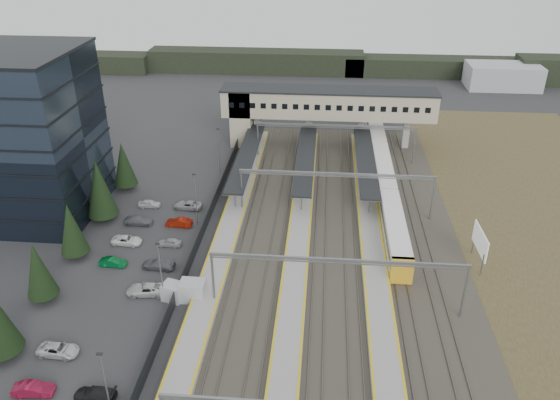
# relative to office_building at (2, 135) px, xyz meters

# --- Properties ---
(ground) EXTENTS (220.00, 220.00, 0.00)m
(ground) POSITION_rel_office_building_xyz_m (36.00, -12.00, -12.19)
(ground) COLOR #2B2B2D
(ground) RESTS_ON ground
(office_building) EXTENTS (24.30, 18.30, 24.30)m
(office_building) POSITION_rel_office_building_xyz_m (0.00, 0.00, 0.00)
(office_building) COLOR #2F3C4D
(office_building) RESTS_ON ground
(conifer_row) EXTENTS (4.42, 49.82, 9.50)m
(conifer_row) POSITION_rel_office_building_xyz_m (14.00, -15.86, -7.36)
(conifer_row) COLOR black
(conifer_row) RESTS_ON ground
(car_park) EXTENTS (10.61, 44.91, 1.29)m
(car_park) POSITION_rel_office_building_xyz_m (22.90, -17.92, -11.58)
(car_park) COLOR #ADADB2
(car_park) RESTS_ON ground
(lampposts) EXTENTS (0.50, 53.25, 8.07)m
(lampposts) POSITION_rel_office_building_xyz_m (28.00, -10.75, -7.86)
(lampposts) COLOR gray
(lampposts) RESTS_ON ground
(fence) EXTENTS (0.08, 90.00, 2.00)m
(fence) POSITION_rel_office_building_xyz_m (29.50, -7.00, -11.19)
(fence) COLOR #26282B
(fence) RESTS_ON ground
(relay_cabin_near) EXTENTS (2.99, 2.21, 2.46)m
(relay_cabin_near) POSITION_rel_office_building_xyz_m (31.34, -19.31, -10.96)
(relay_cabin_near) COLOR #A6A9AC
(relay_cabin_near) RESTS_ON ground
(relay_cabin_far) EXTENTS (2.76, 2.49, 2.13)m
(relay_cabin_far) POSITION_rel_office_building_xyz_m (28.99, -19.46, -11.13)
(relay_cabin_far) COLOR #A6A9AC
(relay_cabin_far) RESTS_ON ground
(rail_corridor) EXTENTS (34.00, 90.00, 0.92)m
(rail_corridor) POSITION_rel_office_building_xyz_m (45.34, -7.00, -11.90)
(rail_corridor) COLOR #35302A
(rail_corridor) RESTS_ON ground
(canopies) EXTENTS (23.10, 30.00, 3.28)m
(canopies) POSITION_rel_office_building_xyz_m (43.00, 15.00, -8.27)
(canopies) COLOR black
(canopies) RESTS_ON ground
(footbridge) EXTENTS (40.40, 6.40, 11.20)m
(footbridge) POSITION_rel_office_building_xyz_m (43.70, 30.00, -4.26)
(footbridge) COLOR #B5AD88
(footbridge) RESTS_ON ground
(gantries) EXTENTS (28.40, 62.28, 7.17)m
(gantries) POSITION_rel_office_building_xyz_m (48.00, -9.00, -6.20)
(gantries) COLOR gray
(gantries) RESTS_ON ground
(train) EXTENTS (2.73, 57.05, 3.44)m
(train) POSITION_rel_office_building_xyz_m (56.00, 13.68, -10.24)
(train) COLOR white
(train) RESTS_ON ground
(billboard) EXTENTS (0.39, 5.94, 5.04)m
(billboard) POSITION_rel_office_building_xyz_m (66.22, -9.10, -8.81)
(billboard) COLOR gray
(billboard) RESTS_ON ground
(treeline_far) EXTENTS (170.00, 19.00, 7.00)m
(treeline_far) POSITION_rel_office_building_xyz_m (59.81, 80.28, -9.24)
(treeline_far) COLOR black
(treeline_far) RESTS_ON ground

